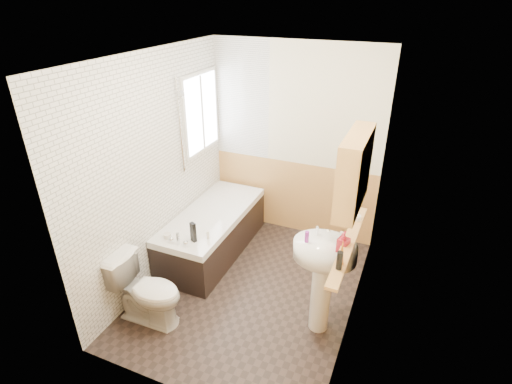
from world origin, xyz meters
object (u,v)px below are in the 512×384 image
bathtub (213,231)px  pine_shelf (349,243)px  toilet (147,291)px  medicine_cabinet (354,172)px  sink (323,269)px

bathtub → pine_shelf: bearing=-23.2°
toilet → medicine_cabinet: 2.30m
bathtub → toilet: 1.30m
bathtub → pine_shelf: size_ratio=1.30×
bathtub → sink: size_ratio=1.51×
pine_shelf → medicine_cabinet: medicine_cabinet is taller
bathtub → sink: (1.57, -0.74, 0.41)m
sink → medicine_cabinet: medicine_cabinet is taller
bathtub → sink: sink is taller
toilet → pine_shelf: 2.01m
toilet → medicine_cabinet: size_ratio=1.06×
sink → pine_shelf: 0.41m
bathtub → medicine_cabinet: medicine_cabinet is taller
bathtub → sink: 1.78m
sink → pine_shelf: size_ratio=0.86×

